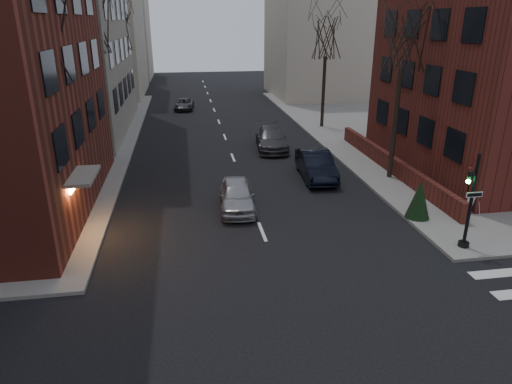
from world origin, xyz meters
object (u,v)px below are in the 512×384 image
(tree_left_a, at_px, (38,34))
(car_lane_gray, at_px, (272,139))
(sandwich_board, at_px, (473,203))
(car_lane_silver, at_px, (237,195))
(car_lane_far, at_px, (184,104))
(streetlamp_near, at_px, (99,105))
(traffic_signal, at_px, (469,207))
(tree_left_b, at_px, (90,21))
(parked_sedan, at_px, (316,165))
(tree_right_a, at_px, (404,39))
(tree_left_c, at_px, (118,31))
(tree_right_b, at_px, (326,38))
(streetlamp_far, at_px, (131,70))
(evergreen_shrub, at_px, (419,199))

(tree_left_a, height_order, car_lane_gray, tree_left_a)
(sandwich_board, bearing_deg, car_lane_silver, 174.66)
(car_lane_silver, relative_size, car_lane_far, 1.04)
(streetlamp_near, height_order, car_lane_gray, streetlamp_near)
(traffic_signal, xyz_separation_m, streetlamp_near, (-16.14, 13.01, 2.33))
(car_lane_silver, relative_size, sandwich_board, 4.65)
(traffic_signal, height_order, car_lane_far, traffic_signal)
(tree_left_b, height_order, parked_sedan, tree_left_b)
(tree_right_a, distance_m, sandwich_board, 9.52)
(tree_right_a, height_order, car_lane_far, tree_right_a)
(tree_left_c, xyz_separation_m, sandwich_board, (19.30, -27.72, -7.42))
(car_lane_silver, bearing_deg, streetlamp_near, 139.95)
(tree_right_b, xyz_separation_m, streetlamp_far, (-17.00, 10.00, -3.35))
(car_lane_silver, bearing_deg, tree_right_a, 22.35)
(tree_left_b, height_order, car_lane_silver, tree_left_b)
(tree_left_a, xyz_separation_m, streetlamp_near, (0.60, 8.00, -4.23))
(car_lane_gray, bearing_deg, tree_right_a, -48.09)
(evergreen_shrub, bearing_deg, tree_right_a, 77.84)
(tree_right_b, distance_m, car_lane_silver, 20.84)
(tree_left_b, bearing_deg, tree_left_c, 90.00)
(tree_left_a, relative_size, car_lane_far, 2.50)
(traffic_signal, relative_size, streetlamp_near, 0.64)
(streetlamp_far, bearing_deg, parked_sedan, -61.30)
(streetlamp_far, height_order, sandwich_board, streetlamp_far)
(traffic_signal, xyz_separation_m, tree_right_b, (0.86, 23.01, 5.68))
(traffic_signal, xyz_separation_m, car_lane_far, (-11.07, 33.79, -1.34))
(tree_right_a, relative_size, car_lane_gray, 1.81)
(streetlamp_near, distance_m, car_lane_silver, 10.89)
(streetlamp_far, height_order, evergreen_shrub, streetlamp_far)
(traffic_signal, relative_size, tree_left_c, 0.41)
(streetlamp_far, relative_size, car_lane_far, 1.53)
(tree_left_a, bearing_deg, car_lane_gray, 44.82)
(car_lane_far, xyz_separation_m, sandwich_board, (13.64, -30.51, 0.04))
(tree_right_b, bearing_deg, traffic_signal, -92.15)
(parked_sedan, bearing_deg, car_lane_far, 111.10)
(tree_left_b, distance_m, parked_sedan, 17.09)
(tree_right_b, distance_m, evergreen_shrub, 20.97)
(tree_right_b, bearing_deg, car_lane_silver, -119.21)
(tree_right_a, bearing_deg, streetlamp_near, 166.76)
(tree_left_b, relative_size, evergreen_shrub, 5.75)
(car_lane_gray, xyz_separation_m, evergreen_shrub, (4.45, -13.71, 0.31))
(tree_left_c, relative_size, streetlamp_far, 1.55)
(car_lane_silver, height_order, evergreen_shrub, evergreen_shrub)
(streetlamp_far, height_order, car_lane_gray, streetlamp_far)
(tree_right_b, distance_m, car_lane_far, 17.55)
(parked_sedan, distance_m, car_lane_silver, 6.64)
(tree_left_c, bearing_deg, car_lane_silver, -72.37)
(car_lane_far, height_order, evergreen_shrub, evergreen_shrub)
(streetlamp_near, xyz_separation_m, parked_sedan, (12.66, -3.13, -3.42))
(traffic_signal, distance_m, car_lane_far, 35.58)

